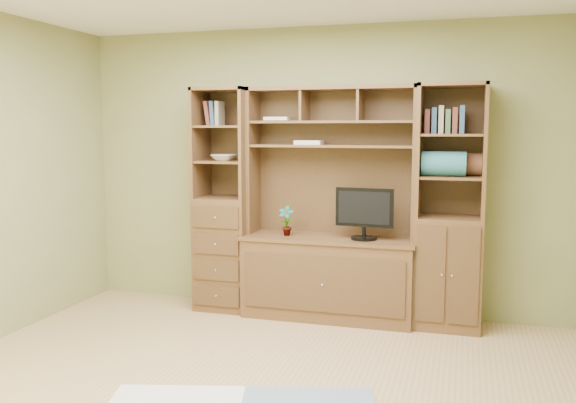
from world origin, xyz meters
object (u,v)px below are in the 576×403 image
(right_tower, at_px, (450,208))
(monitor, at_px, (364,204))
(center_hutch, at_px, (329,204))
(left_tower, at_px, (225,200))

(right_tower, height_order, monitor, right_tower)
(center_hutch, distance_m, right_tower, 1.03)
(left_tower, xyz_separation_m, monitor, (1.32, -0.07, 0.01))
(monitor, bearing_deg, right_tower, 10.46)
(center_hutch, relative_size, monitor, 3.34)
(right_tower, bearing_deg, center_hutch, -177.77)
(center_hutch, height_order, left_tower, same)
(center_hutch, bearing_deg, left_tower, 177.71)
(right_tower, relative_size, monitor, 3.34)
(center_hutch, bearing_deg, right_tower, 2.23)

